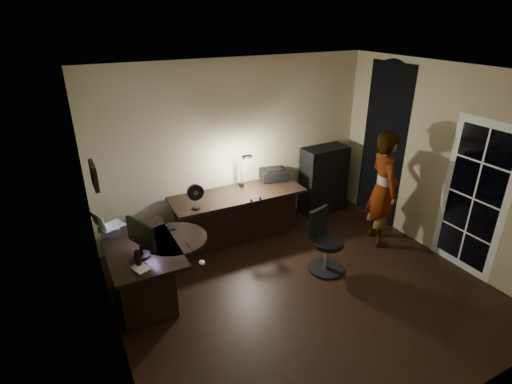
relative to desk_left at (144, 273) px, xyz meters
name	(u,v)px	position (x,y,z in m)	size (l,w,h in m)	color
floor	(304,290)	(1.83, -0.78, -0.38)	(4.50, 4.00, 0.01)	black
ceiling	(317,74)	(1.83, -0.78, 2.33)	(4.50, 4.00, 0.01)	silver
wall_back	(236,147)	(1.83, 1.23, 0.97)	(4.50, 0.01, 2.70)	tan
wall_front	(461,296)	(1.83, -2.78, 0.97)	(4.50, 0.01, 2.70)	tan
wall_left	(105,243)	(-0.42, -0.78, 0.97)	(0.01, 4.00, 2.70)	tan
wall_right	(444,164)	(4.08, -0.78, 0.97)	(0.01, 4.00, 2.70)	tan
green_wall_overlay	(107,243)	(-0.41, -0.78, 0.97)	(0.00, 4.00, 2.70)	#51632B
arched_doorway	(383,145)	(4.07, 0.37, 0.92)	(0.01, 0.90, 2.60)	black
french_door	(474,199)	(4.07, -1.33, 0.67)	(0.02, 0.92, 2.10)	white
framed_picture	(94,176)	(-0.39, -0.33, 1.47)	(0.04, 0.30, 0.25)	black
desk_left	(144,273)	(0.00, 0.00, 0.00)	(0.81, 1.32, 0.76)	black
desk_right	(238,216)	(1.64, 0.80, 0.01)	(2.05, 0.72, 0.77)	black
cabinet	(323,180)	(3.39, 0.99, 0.21)	(0.79, 0.39, 1.18)	black
laptop_stand	(109,231)	(-0.28, 0.44, 0.44)	(0.25, 0.21, 0.10)	silver
laptop	(111,219)	(-0.24, 0.44, 0.59)	(0.30, 0.28, 0.20)	silver
monitor	(141,244)	(-0.03, -0.21, 0.54)	(0.09, 0.47, 0.31)	black
mouse	(202,262)	(0.52, -0.68, 0.40)	(0.06, 0.10, 0.04)	silver
phone	(172,227)	(0.46, 0.26, 0.39)	(0.07, 0.14, 0.01)	black
pen	(188,244)	(0.51, -0.23, 0.39)	(0.01, 0.13, 0.01)	black
speaker	(138,258)	(-0.10, -0.38, 0.47)	(0.07, 0.07, 0.18)	black
notepad	(141,268)	(-0.10, -0.46, 0.39)	(0.14, 0.20, 0.01)	silver
desk_fan	(195,196)	(0.91, 0.62, 0.58)	(0.23, 0.13, 0.36)	black
headphones	(256,199)	(1.74, 0.41, 0.44)	(0.18, 0.08, 0.09)	#222395
printer	(274,174)	(2.39, 1.03, 0.49)	(0.41, 0.32, 0.18)	black
desk_lamp	(241,168)	(1.80, 1.00, 0.70)	(0.15, 0.27, 0.60)	black
office_chair	(328,243)	(2.36, -0.55, 0.06)	(0.49, 0.49, 0.88)	black
person	(383,189)	(3.52, -0.27, 0.50)	(0.63, 0.42, 1.76)	#D8A88C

